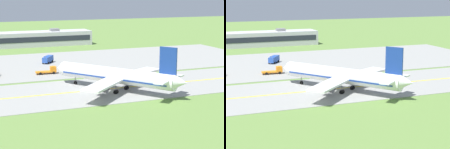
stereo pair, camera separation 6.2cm
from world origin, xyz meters
TOP-DOWN VIEW (x-y plane):
  - ground_plane at (0.00, 0.00)m, footprint 500.00×500.00m
  - taxiway_strip at (0.00, 0.00)m, footprint 240.00×28.00m
  - apron_pad at (10.00, 42.00)m, footprint 140.00×52.00m
  - taxiway_centreline at (0.00, 0.00)m, footprint 220.00×0.60m
  - airplane_lead at (7.10, -2.67)m, footprint 28.91×34.09m
  - service_truck_baggage at (-4.45, 25.22)m, footprint 6.51×2.65m
  - service_truck_pushback at (-0.72, 44.28)m, footprint 5.06×6.12m
  - terminal_building at (1.92, 92.33)m, footprint 56.79×12.09m
  - traffic_cone_mid_edge at (18.76, 12.80)m, footprint 0.44×0.44m
  - traffic_cone_far_edge at (22.15, 12.98)m, footprint 0.44×0.44m

SIDE VIEW (x-z plane):
  - ground_plane at x=0.00m, z-range 0.00..0.00m
  - taxiway_strip at x=0.00m, z-range 0.00..0.10m
  - apron_pad at x=10.00m, z-range 0.00..0.10m
  - taxiway_centreline at x=0.00m, z-range 0.10..0.11m
  - traffic_cone_mid_edge at x=18.76m, z-range 0.00..0.60m
  - traffic_cone_far_edge at x=22.15m, z-range 0.00..0.60m
  - service_truck_baggage at x=-4.45m, z-range -0.11..2.48m
  - service_truck_pushback at x=-0.72m, z-range 0.23..2.83m
  - terminal_building at x=1.92m, z-range -0.58..7.35m
  - airplane_lead at x=7.10m, z-range -2.22..10.48m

